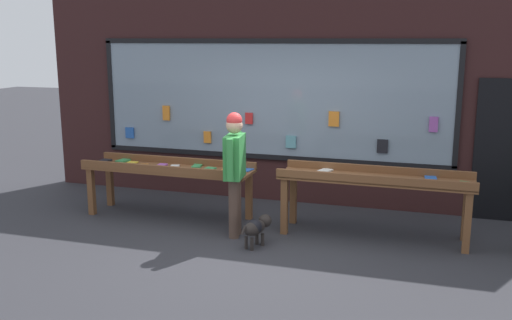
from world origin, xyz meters
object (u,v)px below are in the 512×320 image
at_px(person_browsing, 235,165).
at_px(small_dog, 256,227).
at_px(display_table_left, 168,172).
at_px(display_table_right, 375,184).

distance_m(person_browsing, small_dog, 0.89).
height_order(person_browsing, small_dog, person_browsing).
distance_m(display_table_left, person_browsing, 1.38).
bearing_deg(display_table_left, person_browsing, -22.84).
bearing_deg(display_table_right, small_dog, -149.46).
bearing_deg(person_browsing, display_table_left, 59.71).
bearing_deg(display_table_left, small_dog, -26.95).
xyz_separation_m(display_table_right, person_browsing, (-1.81, -0.52, 0.25)).
distance_m(display_table_right, person_browsing, 1.90).
relative_size(display_table_right, small_dog, 4.71).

